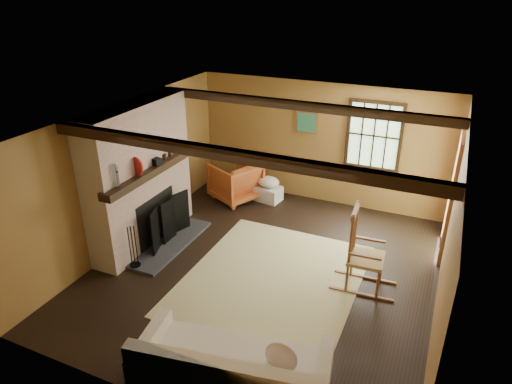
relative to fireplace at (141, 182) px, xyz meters
The scene contains 10 objects.
ground 2.48m from the fireplace, ahead, with size 5.50×5.50×0.00m, color black.
room_envelope 2.52m from the fireplace, ahead, with size 5.02×5.52×2.44m.
fireplace is the anchor object (origin of this frame).
rug 2.67m from the fireplace, ahead, with size 2.50×3.00×0.01m, color #C5BB83.
rocking_chair 3.72m from the fireplace, ahead, with size 0.95×0.55×1.27m.
sofa 3.78m from the fireplace, 39.73° to the right, with size 2.17×1.23×0.83m.
firewood_pile 2.66m from the fireplace, 83.52° to the left, with size 0.60×0.11×0.22m.
laundry_basket 2.81m from the fireplace, 59.90° to the left, with size 0.50×0.38×0.30m, color white.
basket_pillow 2.73m from the fireplace, 59.90° to the left, with size 0.44×0.35×0.22m, color white.
armchair 2.29m from the fireplace, 71.81° to the left, with size 0.85×0.88×0.80m, color #BF6026.
Camera 1 is at (2.29, -5.49, 4.14)m, focal length 32.00 mm.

